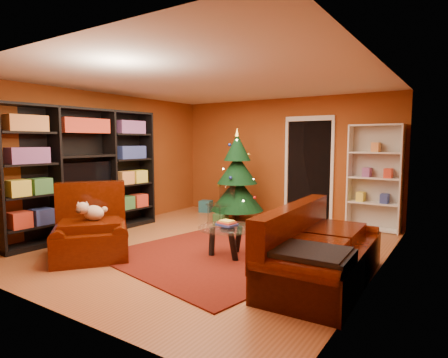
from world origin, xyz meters
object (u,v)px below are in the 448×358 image
Objects in this scene: armchair at (90,228)px; gift_box_teal at (206,206)px; sofa at (324,244)px; gift_box_green at (221,220)px; christmas_tree at (237,176)px; dog at (94,213)px; white_bookshelf at (375,178)px; gift_box_red at (239,211)px; acrylic_chair at (220,204)px; coffee_table at (228,241)px; media_unit at (84,173)px; rug at (227,252)px.

gift_box_teal is at bearing 49.85° from armchair.
gift_box_teal is 0.13× the size of sofa.
gift_box_green is 3.29m from sofa.
christmas_tree is 1.51m from gift_box_teal.
white_bookshelf is at bearing 1.75° from dog.
gift_box_teal reaches higher than gift_box_red.
armchair is (-3.05, -4.00, -0.56)m from white_bookshelf.
gift_box_red is 0.27× the size of acrylic_chair.
armchair is 3.25m from sofa.
christmas_tree is 8.91× the size of gift_box_red.
dog is at bearing -99.00° from gift_box_green.
armchair is 1.33× the size of acrylic_chair.
christmas_tree reaches higher than gift_box_green.
coffee_table is at bearing -48.76° from gift_box_teal.
dog reaches higher than gift_box_teal.
gift_box_green is (1.59, 1.97, -1.01)m from media_unit.
coffee_table is 1.05× the size of acrylic_chair.
dog is at bearing 45.00° from armchair.
armchair is 0.52× the size of sofa.
dog is (-0.50, -3.19, -0.31)m from christmas_tree.
gift_box_red is 3.75m from dog.
christmas_tree is at bearing 31.06° from armchair.
christmas_tree is 0.92× the size of sofa.
white_bookshelf reaches higher than sofa.
gift_box_red is at bearing 43.28° from sofa.
dog is at bearing -79.70° from gift_box_teal.
rug is at bearing -117.84° from white_bookshelf.
rug is 13.23× the size of gift_box_green.
white_bookshelf is at bearing 2.30° from armchair.
armchair reaches higher than gift_box_teal.
armchair is at bearing -79.79° from gift_box_teal.
gift_box_green is (1.10, -1.00, -0.02)m from gift_box_teal.
christmas_tree reaches higher than dog.
christmas_tree reaches higher than armchair.
white_bookshelf reaches higher than rug.
acrylic_chair is (-2.75, 1.89, -0.05)m from sofa.
white_bookshelf is at bearing 40.09° from media_unit.
gift_box_teal is at bearing 131.48° from rug.
white_bookshelf is (2.63, 1.25, 0.88)m from gift_box_green.
coffee_table is (-1.41, -2.89, -0.77)m from white_bookshelf.
christmas_tree reaches higher than gift_box_red.
armchair reaches higher than gift_box_green.
gift_box_red is at bearing 118.06° from coffee_table.
gift_box_teal is at bearing 51.08° from sofa.
gift_box_red is at bearing 100.92° from gift_box_green.
sofa is at bearing -36.76° from gift_box_teal.
sofa is at bearing 4.57° from media_unit.
white_bookshelf is at bearing 63.98° from coffee_table.
media_unit is at bearing 95.87° from armchair.
gift_box_red is 0.55× the size of dog.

